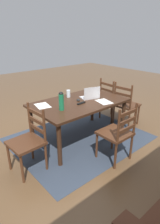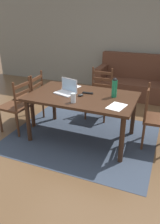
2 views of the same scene
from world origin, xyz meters
name	(u,v)px [view 1 (image 1 of 2)]	position (x,y,z in m)	size (l,w,h in m)	color
ground_plane	(79,138)	(0.00, 0.00, 0.00)	(14.00, 14.00, 0.00)	brown
area_rug	(79,138)	(0.00, 0.00, 0.00)	(2.37, 1.94, 0.01)	#333D4C
dining_table	(79,106)	(0.00, 0.00, 0.66)	(1.66, 1.01, 0.74)	#382114
chair_left_near	(111,100)	(-1.12, -0.20, 0.46)	(0.47, 0.47, 0.95)	#4C2B19
chair_right_far	(28,141)	(1.12, 0.20, 0.46)	(0.47, 0.47, 0.95)	#4C2B19
chair_far_head	(117,133)	(0.00, 0.88, 0.46)	(0.44, 0.44, 0.95)	#4C2B19
chair_left_far	(126,105)	(-1.12, 0.21, 0.46)	(0.48, 0.48, 0.95)	#4C2B19
laptop	(91,95)	(-0.27, 0.01, 0.80)	(0.37, 0.30, 0.23)	silver
water_bottle	(61,101)	(0.47, 0.12, 0.90)	(0.08, 0.08, 0.30)	#197247
drinking_glass	(68,94)	(-0.01, -0.32, 0.81)	(0.07, 0.07, 0.14)	silver
computer_mouse	(78,100)	(-0.01, -0.04, 0.76)	(0.06, 0.10, 0.03)	black
tv_remote	(81,103)	(0.05, 0.11, 0.75)	(0.04, 0.17, 0.02)	black
paper_stack_left	(43,106)	(0.60, -0.24, 0.74)	(0.21, 0.30, 0.00)	white
paper_stack_right	(104,102)	(-0.32, 0.30, 0.74)	(0.21, 0.30, 0.00)	white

